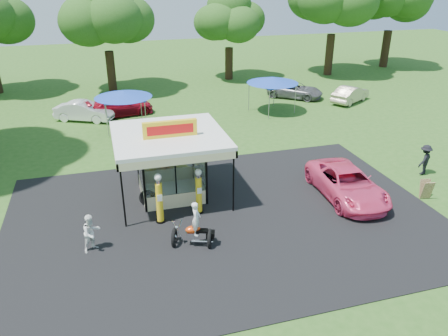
% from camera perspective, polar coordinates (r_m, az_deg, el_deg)
% --- Properties ---
extents(ground, '(120.00, 120.00, 0.00)m').
position_cam_1_polar(ground, '(19.12, 1.82, -9.45)').
color(ground, '#2A551A').
rests_on(ground, ground).
extents(asphalt_apron, '(20.00, 14.00, 0.04)m').
position_cam_1_polar(asphalt_apron, '(20.72, 0.12, -6.44)').
color(asphalt_apron, black).
rests_on(asphalt_apron, ground).
extents(gas_station_kiosk, '(5.40, 5.40, 4.18)m').
position_cam_1_polar(gas_station_kiosk, '(22.14, -7.03, 0.62)').
color(gas_station_kiosk, white).
rests_on(gas_station_kiosk, ground).
extents(gas_pump_left, '(0.46, 0.46, 2.48)m').
position_cam_1_polar(gas_pump_left, '(20.00, -8.45, -4.11)').
color(gas_pump_left, black).
rests_on(gas_pump_left, ground).
extents(gas_pump_right, '(0.43, 0.43, 2.31)m').
position_cam_1_polar(gas_pump_right, '(20.62, -3.32, -3.18)').
color(gas_pump_right, black).
rests_on(gas_pump_right, ground).
extents(motorcycle, '(1.89, 1.35, 2.14)m').
position_cam_1_polar(motorcycle, '(18.41, -3.84, -7.87)').
color(motorcycle, black).
rests_on(motorcycle, ground).
extents(spare_tires, '(0.92, 0.55, 0.79)m').
position_cam_1_polar(spare_tires, '(21.93, -9.86, -3.87)').
color(spare_tires, black).
rests_on(spare_tires, ground).
extents(a_frame_sign, '(0.59, 0.59, 0.99)m').
position_cam_1_polar(a_frame_sign, '(24.42, 24.90, -2.56)').
color(a_frame_sign, '#593819').
rests_on(a_frame_sign, ground).
extents(kiosk_car, '(2.82, 1.13, 0.96)m').
position_cam_1_polar(kiosk_car, '(24.66, -7.75, -0.16)').
color(kiosk_car, yellow).
rests_on(kiosk_car, ground).
extents(pink_sedan, '(2.80, 5.63, 1.53)m').
position_cam_1_polar(pink_sedan, '(23.02, 15.76, -1.98)').
color(pink_sedan, '#F14174').
rests_on(pink_sedan, ground).
extents(spectator_west, '(1.02, 0.97, 1.66)m').
position_cam_1_polar(spectator_west, '(18.88, -16.92, -8.11)').
color(spectator_west, white).
rests_on(spectator_west, ground).
extents(spectator_east_a, '(1.31, 1.11, 1.76)m').
position_cam_1_polar(spectator_east_a, '(27.15, 24.74, 1.00)').
color(spectator_east_a, black).
rests_on(spectator_east_a, ground).
extents(bg_car_a, '(4.75, 3.38, 1.49)m').
position_cam_1_polar(bg_car_a, '(35.54, -17.77, 7.09)').
color(bg_car_a, white).
rests_on(bg_car_a, ground).
extents(bg_car_b, '(5.62, 3.19, 1.54)m').
position_cam_1_polar(bg_car_b, '(36.05, -13.47, 7.87)').
color(bg_car_b, maroon).
rests_on(bg_car_b, ground).
extents(bg_car_d, '(5.28, 4.93, 1.38)m').
position_cam_1_polar(bg_car_d, '(40.78, 9.26, 10.00)').
color(bg_car_d, '#5F5F61').
rests_on(bg_car_d, ground).
extents(bg_car_e, '(4.49, 3.58, 1.43)m').
position_cam_1_polar(bg_car_e, '(40.39, 16.18, 9.25)').
color(bg_car_e, '#BFAF92').
rests_on(bg_car_e, ground).
extents(tent_west, '(4.09, 4.09, 2.86)m').
position_cam_1_polar(tent_west, '(32.29, -13.04, 9.37)').
color(tent_west, gray).
rests_on(tent_west, ground).
extents(tent_east, '(4.14, 4.14, 2.89)m').
position_cam_1_polar(tent_east, '(35.77, 6.36, 11.32)').
color(tent_east, gray).
rests_on(tent_east, ground).
extents(oak_far_c, '(9.05, 9.05, 10.66)m').
position_cam_1_polar(oak_far_c, '(42.97, -15.24, 18.47)').
color(oak_far_c, black).
rests_on(oak_far_c, ground).
extents(oak_far_d, '(7.67, 7.67, 9.13)m').
position_cam_1_polar(oak_far_d, '(46.79, 0.68, 18.52)').
color(oak_far_d, black).
rests_on(oak_far_d, ground).
extents(oak_far_e, '(10.16, 10.16, 12.10)m').
position_cam_1_polar(oak_far_e, '(50.15, 14.24, 20.42)').
color(oak_far_e, black).
rests_on(oak_far_e, ground).
extents(oak_far_f, '(9.48, 9.48, 11.42)m').
position_cam_1_polar(oak_far_f, '(56.53, 21.15, 19.58)').
color(oak_far_f, black).
rests_on(oak_far_f, ground).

